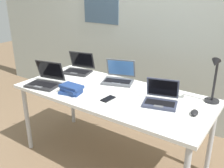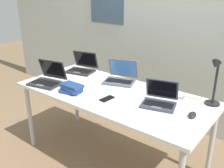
{
  "view_description": "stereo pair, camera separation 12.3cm",
  "coord_description": "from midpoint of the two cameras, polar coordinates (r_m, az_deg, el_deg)",
  "views": [
    {
      "loc": [
        1.2,
        -1.73,
        1.64
      ],
      "look_at": [
        0.0,
        0.0,
        0.82
      ],
      "focal_mm": 40.4,
      "sensor_mm": 36.0,
      "label": 1
    },
    {
      "loc": [
        1.3,
        -1.66,
        1.64
      ],
      "look_at": [
        0.0,
        0.0,
        0.82
      ],
      "focal_mm": 40.4,
      "sensor_mm": 36.0,
      "label": 2
    }
  ],
  "objects": [
    {
      "name": "laptop_front_left",
      "position": [
        2.53,
        0.12,
        1.48
      ],
      "size": [
        0.37,
        0.35,
        0.21
      ],
      "color": "#515459",
      "rests_on": "desk"
    },
    {
      "name": "computer_mouse",
      "position": [
        1.98,
        16.43,
        -6.3
      ],
      "size": [
        0.07,
        0.1,
        0.03
      ],
      "primitive_type": "ellipsoid",
      "rotation": [
        0.0,
        0.0,
        0.18
      ],
      "color": "black",
      "rests_on": "desk"
    },
    {
      "name": "cell_phone",
      "position": [
        2.15,
        -2.54,
        -3.38
      ],
      "size": [
        0.07,
        0.14,
        0.01
      ],
      "primitive_type": "cube",
      "rotation": [
        0.0,
        0.0,
        -0.08
      ],
      "color": "black",
      "rests_on": "desk"
    },
    {
      "name": "desk_lamp",
      "position": [
        2.14,
        20.57,
        0.68
      ],
      "size": [
        0.12,
        0.18,
        0.4
      ],
      "color": "black",
      "rests_on": "desk"
    },
    {
      "name": "wall_back",
      "position": [
        3.08,
        10.89,
        14.57
      ],
      "size": [
        6.0,
        0.13,
        2.6
      ],
      "color": "#B2BCB7",
      "rests_on": "ground_plane"
    },
    {
      "name": "desk",
      "position": [
        2.32,
        -1.52,
        -3.17
      ],
      "size": [
        1.8,
        0.8,
        0.74
      ],
      "color": "white",
      "rests_on": "ground_plane"
    },
    {
      "name": "laptop_far_corner",
      "position": [
        2.55,
        -16.2,
        0.77
      ],
      "size": [
        0.35,
        0.33,
        0.22
      ],
      "color": "#232326",
      "rests_on": "desk"
    },
    {
      "name": "laptop_mid_desk",
      "position": [
        2.85,
        -8.81,
        3.54
      ],
      "size": [
        0.35,
        0.33,
        0.21
      ],
      "color": "#232326",
      "rests_on": "desk"
    },
    {
      "name": "laptop_front_right",
      "position": [
        2.09,
        9.28,
        -3.39
      ],
      "size": [
        0.32,
        0.3,
        0.2
      ],
      "color": "#33384C",
      "rests_on": "desk"
    },
    {
      "name": "coffee_mug",
      "position": [
        2.3,
        8.58,
        -0.86
      ],
      "size": [
        0.11,
        0.08,
        0.09
      ],
      "color": "black",
      "rests_on": "desk"
    },
    {
      "name": "ground_plane",
      "position": [
        2.67,
        -1.37,
        -16.61
      ],
      "size": [
        12.0,
        12.0,
        0.0
      ],
      "primitive_type": "plane",
      "color": "#7A6047"
    },
    {
      "name": "book_stack",
      "position": [
        2.3,
        -10.75,
        -1.21
      ],
      "size": [
        0.21,
        0.17,
        0.08
      ],
      "color": "navy",
      "rests_on": "desk"
    }
  ]
}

